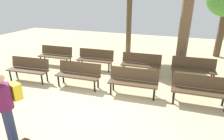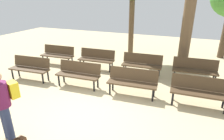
{
  "view_description": "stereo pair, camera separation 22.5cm",
  "coord_description": "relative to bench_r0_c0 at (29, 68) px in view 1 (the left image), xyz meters",
  "views": [
    {
      "loc": [
        2.13,
        -3.85,
        3.05
      ],
      "look_at": [
        0.0,
        2.12,
        0.55
      ],
      "focal_mm": 30.11,
      "sensor_mm": 36.0,
      "label": 1
    },
    {
      "loc": [
        2.34,
        -3.78,
        3.05
      ],
      "look_at": [
        0.0,
        2.12,
        0.55
      ],
      "focal_mm": 30.11,
      "sensor_mm": 36.0,
      "label": 2
    }
  ],
  "objects": [
    {
      "name": "bench_r1_c1",
      "position": [
        1.9,
        1.96,
        0.0
      ],
      "size": [
        1.62,
        0.56,
        0.87
      ],
      "rotation": [
        0.0,
        0.0,
        0.05
      ],
      "color": "#4C3823",
      "rests_on": "ground_plane"
    },
    {
      "name": "bench_r0_c1",
      "position": [
        2.05,
        0.17,
        0.0
      ],
      "size": [
        1.62,
        0.54,
        0.87
      ],
      "rotation": [
        0.0,
        0.0,
        0.04
      ],
      "color": "#4C3823",
      "rests_on": "ground_plane"
    },
    {
      "name": "bench_r1_c3",
      "position": [
        5.92,
        2.12,
        0.0
      ],
      "size": [
        1.62,
        0.55,
        0.87
      ],
      "rotation": [
        0.0,
        0.0,
        0.05
      ],
      "color": "#4C3823",
      "rests_on": "ground_plane"
    },
    {
      "name": "ground_plane",
      "position": [
        3.11,
        -1.38,
        -0.5
      ],
      "size": [
        24.0,
        24.0,
        0.0
      ],
      "primitive_type": "plane",
      "color": "#CCB789"
    },
    {
      "name": "visitor_with_backpack",
      "position": [
        2.0,
        -2.77,
        0.43
      ],
      "size": [
        0.46,
        0.59,
        1.65
      ],
      "rotation": [
        0.0,
        0.0,
        2.82
      ],
      "color": "navy",
      "rests_on": "ground_plane"
    },
    {
      "name": "bench_r1_c2",
      "position": [
        3.93,
        1.99,
        0.0
      ],
      "size": [
        1.62,
        0.55,
        0.87
      ],
      "rotation": [
        0.0,
        0.0,
        0.04
      ],
      "color": "#4C3823",
      "rests_on": "ground_plane"
    },
    {
      "name": "bench_r1_c0",
      "position": [
        -0.09,
        1.85,
        0.0
      ],
      "size": [
        1.62,
        0.55,
        0.87
      ],
      "rotation": [
        0.0,
        0.0,
        0.04
      ],
      "color": "#4C3823",
      "rests_on": "ground_plane"
    },
    {
      "name": "bench_r0_c3",
      "position": [
        6.02,
        0.31,
        0.0
      ],
      "size": [
        1.62,
        0.53,
        0.87
      ],
      "rotation": [
        0.0,
        0.0,
        0.03
      ],
      "color": "#4C3823",
      "rests_on": "ground_plane"
    },
    {
      "name": "tree_0",
      "position": [
        5.44,
        3.1,
        1.08
      ],
      "size": [
        0.44,
        0.44,
        3.18
      ],
      "color": "brown",
      "rests_on": "ground_plane"
    },
    {
      "name": "bench_r0_c2",
      "position": [
        4.03,
        0.24,
        0.0
      ],
      "size": [
        1.63,
        0.58,
        0.87
      ],
      "rotation": [
        0.0,
        0.0,
        0.06
      ],
      "color": "#4C3823",
      "rests_on": "ground_plane"
    },
    {
      "name": "bench_r0_c0",
      "position": [
        0.0,
        0.0,
        0.0
      ],
      "size": [
        1.63,
        0.59,
        0.87
      ],
      "rotation": [
        0.0,
        0.0,
        0.07
      ],
      "color": "#4C3823",
      "rests_on": "ground_plane"
    }
  ]
}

